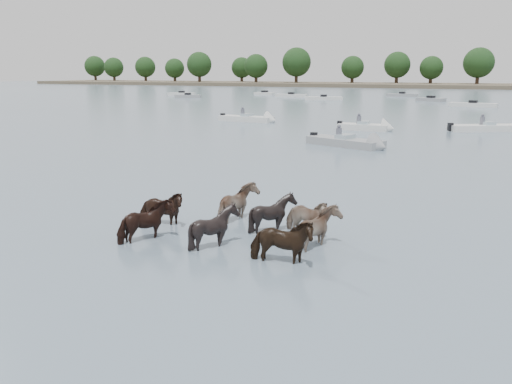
% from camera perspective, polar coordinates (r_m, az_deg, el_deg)
% --- Properties ---
extents(ground, '(400.00, 400.00, 0.00)m').
position_cam_1_polar(ground, '(14.00, 3.10, -5.94)').
color(ground, slate).
rests_on(ground, ground).
extents(shoreline, '(160.00, 30.00, 1.00)m').
position_cam_1_polar(shoreline, '(178.79, -0.57, 11.68)').
color(shoreline, '#4C4233').
rests_on(shoreline, ground).
extents(pony_herd, '(6.48, 4.28, 1.37)m').
position_cam_1_polar(pony_herd, '(14.59, -1.65, -3.30)').
color(pony_herd, black).
rests_on(pony_herd, ground).
extents(motorboat_a, '(4.51, 1.63, 1.92)m').
position_cam_1_polar(motorboat_a, '(42.39, 12.51, 6.84)').
color(motorboat_a, silver).
rests_on(motorboat_a, ground).
extents(motorboat_b, '(5.62, 3.45, 1.92)m').
position_cam_1_polar(motorboat_b, '(32.76, 10.70, 5.19)').
color(motorboat_b, gray).
rests_on(motorboat_b, ground).
extents(motorboat_c, '(6.39, 4.57, 1.92)m').
position_cam_1_polar(motorboat_c, '(45.29, 24.71, 6.33)').
color(motorboat_c, silver).
rests_on(motorboat_c, ground).
extents(motorboat_f, '(5.83, 1.98, 1.92)m').
position_cam_1_polar(motorboat_f, '(48.77, -0.23, 7.90)').
color(motorboat_f, silver).
rests_on(motorboat_f, ground).
extents(distant_flotilla, '(104.48, 27.82, 0.93)m').
position_cam_1_polar(distant_flotilla, '(86.96, 20.80, 9.33)').
color(distant_flotilla, silver).
rests_on(distant_flotilla, ground).
extents(treeline, '(149.29, 18.80, 11.83)m').
position_cam_1_polar(treeline, '(180.19, 0.20, 13.54)').
color(treeline, '#382619').
rests_on(treeline, ground).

